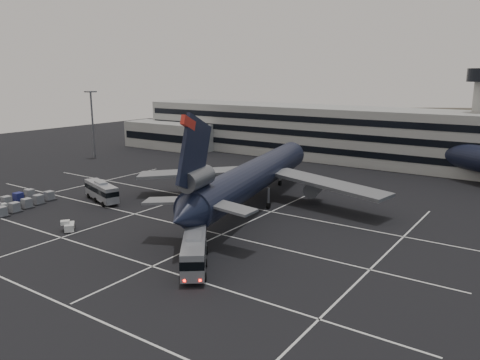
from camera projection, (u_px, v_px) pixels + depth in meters
The scene contains 11 objects.
ground at pixel (143, 227), 71.08m from camera, with size 260.00×260.00×0.00m, color black.
lane_markings at pixel (151, 227), 71.14m from camera, with size 90.00×55.62×0.01m.
terminal at pixel (324, 133), 128.33m from camera, with size 125.00×26.00×24.00m.
hills at pixel (465, 157), 200.34m from camera, with size 352.00×180.00×44.00m.
lightpole_left at pixel (92, 115), 127.02m from camera, with size 2.40×2.40×18.28m.
trijet_main at pixel (254, 176), 82.01m from camera, with size 46.27×57.19×18.08m.
bus_near at pixel (194, 249), 55.74m from camera, with size 9.28×10.95×4.14m.
bus_far at pixel (101, 191), 84.91m from camera, with size 10.75×5.63×3.71m.
tug_a at pixel (0, 206), 80.16m from camera, with size 1.43×2.12×1.28m.
tug_b at pixel (69, 226), 69.02m from camera, with size 2.86×2.70×1.59m.
uld_cluster at pixel (17, 202), 81.68m from camera, with size 9.42×14.13×1.69m.
Camera 1 is at (50.65, -47.39, 22.65)m, focal length 35.00 mm.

